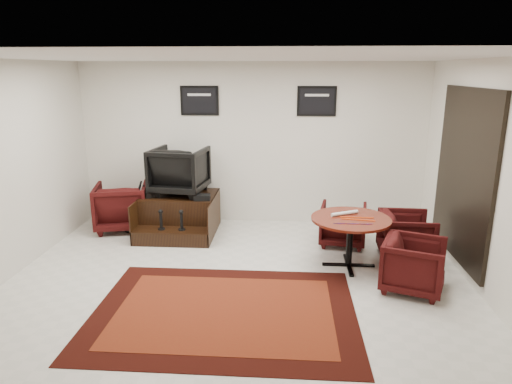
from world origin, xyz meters
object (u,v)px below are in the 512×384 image
at_px(meeting_table, 351,224).
at_px(table_chair_window, 406,233).
at_px(table_chair_back, 343,222).
at_px(table_chair_corner, 414,263).
at_px(shine_podium, 180,215).
at_px(shine_chair, 179,168).
at_px(armchair_side, 122,204).

distance_m(meeting_table, table_chair_window, 0.98).
distance_m(table_chair_back, table_chair_window, 0.98).
height_order(table_chair_window, table_chair_corner, table_chair_window).
distance_m(shine_podium, shine_chair, 0.79).
xyz_separation_m(shine_chair, armchair_side, (-1.01, -0.06, -0.63)).
height_order(armchair_side, table_chair_corner, armchair_side).
relative_size(armchair_side, table_chair_window, 1.19).
height_order(meeting_table, table_chair_back, meeting_table).
distance_m(shine_podium, meeting_table, 2.97).
distance_m(armchair_side, meeting_table, 3.92).
xyz_separation_m(shine_podium, armchair_side, (-1.01, 0.08, 0.15)).
height_order(shine_podium, table_chair_corner, table_chair_corner).
bearing_deg(meeting_table, table_chair_back, 89.46).
bearing_deg(armchair_side, table_chair_back, 159.61).
bearing_deg(shine_chair, table_chair_corner, 156.80).
bearing_deg(table_chair_corner, meeting_table, 66.93).
bearing_deg(armchair_side, table_chair_window, 155.09).
bearing_deg(shine_podium, table_chair_corner, -29.35).
distance_m(meeting_table, table_chair_corner, 1.00).
relative_size(shine_podium, table_chair_back, 1.79).
height_order(shine_podium, table_chair_back, table_chair_back).
height_order(shine_podium, meeting_table, meeting_table).
xyz_separation_m(shine_podium, shine_chair, (0.00, 0.13, 0.78)).
xyz_separation_m(table_chair_back, table_chair_corner, (0.69, -1.52, 0.01)).
height_order(armchair_side, table_chair_window, armchair_side).
relative_size(meeting_table, table_chair_back, 1.53).
xyz_separation_m(meeting_table, table_chair_back, (0.01, 0.85, -0.27)).
height_order(shine_podium, shine_chair, shine_chair).
xyz_separation_m(shine_chair, meeting_table, (2.68, -1.37, -0.45)).
xyz_separation_m(armchair_side, table_chair_corner, (4.39, -1.98, -0.07)).
height_order(shine_chair, table_chair_back, shine_chair).
relative_size(table_chair_back, table_chair_corner, 0.97).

